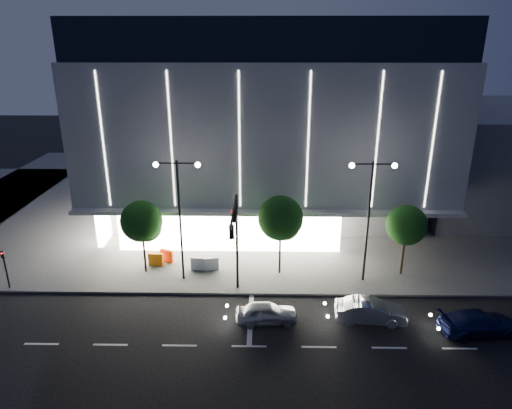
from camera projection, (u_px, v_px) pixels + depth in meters
The scene contains 18 objects.
ground at pixel (217, 330), 27.55m from camera, with size 160.00×160.00×0.00m, color black.
sidewalk_museum at pixel (284, 198), 49.96m from camera, with size 70.00×40.00×0.15m, color #474747.
museum at pixel (266, 116), 45.24m from camera, with size 30.00×25.80×18.00m.
annex_building at pixel (484, 155), 47.92m from camera, with size 16.00×20.00×10.00m, color #4C4C51.
traffic_mast at pixel (235, 232), 28.93m from camera, with size 0.33×5.89×7.07m.
street_lamp_west at pixel (179, 203), 31.17m from camera, with size 3.16×0.36×9.00m.
street_lamp_east at pixel (370, 205), 30.96m from camera, with size 3.16×0.36×9.00m.
ped_signal_far at pixel (5, 265), 31.36m from camera, with size 0.22×0.24×3.00m.
tree_left at pixel (142, 223), 32.84m from camera, with size 3.02×3.02×5.72m.
tree_mid at pixel (281, 220), 32.58m from camera, with size 3.25×3.25×6.15m.
tree_right at pixel (407, 227), 32.58m from camera, with size 2.91×2.91×5.51m.
car_lead at pixel (266, 313), 28.14m from camera, with size 1.54×3.82×1.30m, color #A9ABB0.
car_second at pixel (370, 311), 28.21m from camera, with size 1.51×4.33×1.43m, color #B9BDC2.
car_third at pixel (479, 323), 27.06m from camera, with size 1.95×4.79×1.39m, color #131A49.
barrier_a at pixel (156, 259), 34.90m from camera, with size 1.10×0.25×1.00m, color orange.
barrier_b at pixel (198, 264), 34.26m from camera, with size 1.10×0.25×1.00m, color silver.
barrier_c at pixel (167, 256), 35.51m from camera, with size 1.10×0.25×1.00m, color #F83E0D.
barrier_d at pixel (211, 264), 34.22m from camera, with size 1.10×0.25×1.00m, color silver.
Camera 1 is at (2.77, -23.19, 16.63)m, focal length 32.00 mm.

